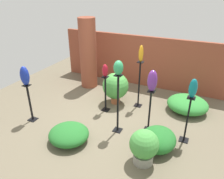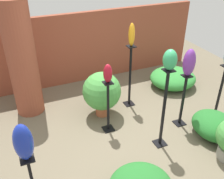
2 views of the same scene
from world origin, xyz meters
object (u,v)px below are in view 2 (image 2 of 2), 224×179
object	(u,v)px
brick_pillar	(22,60)
art_vase_violet	(189,63)
pedestal_teal	(220,93)
pedestal_amber	(130,79)
art_vase_cobalt	(23,142)
pedestal_jade	(163,113)
art_vase_ruby	(108,73)
potted_plant_near_pillar	(102,92)
art_vase_amber	(132,35)
pedestal_ruby	(108,109)
art_vase_jade	(170,60)
pedestal_violet	(183,103)

from	to	relation	value
brick_pillar	art_vase_violet	bearing A→B (deg)	-31.85
pedestal_teal	pedestal_amber	distance (m)	1.75
pedestal_teal	art_vase_violet	xyz separation A→B (m)	(-0.83, 0.04, 0.79)
art_vase_cobalt	pedestal_jade	bearing A→B (deg)	13.34
art_vase_ruby	potted_plant_near_pillar	world-z (taller)	art_vase_ruby
pedestal_amber	art_vase_cobalt	world-z (taller)	art_vase_cobalt
art_vase_cobalt	art_vase_amber	bearing A→B (deg)	39.57
pedestal_ruby	pedestal_teal	xyz separation A→B (m)	(2.15, -0.41, 0.04)
pedestal_teal	pedestal_jade	bearing A→B (deg)	-168.57
pedestal_jade	pedestal_ruby	bearing A→B (deg)	133.45
pedestal_ruby	potted_plant_near_pillar	distance (m)	0.50
pedestal_amber	potted_plant_near_pillar	world-z (taller)	pedestal_amber
pedestal_jade	potted_plant_near_pillar	distance (m)	1.34
brick_pillar	potted_plant_near_pillar	world-z (taller)	brick_pillar
pedestal_ruby	pedestal_teal	size ratio (longest dim) A/B	0.92
pedestal_jade	art_vase_jade	size ratio (longest dim) A/B	4.50
pedestal_jade	pedestal_teal	xyz separation A→B (m)	(1.48, 0.30, -0.17)
art_vase_violet	pedestal_amber	bearing A→B (deg)	121.22
art_vase_jade	art_vase_cobalt	distance (m)	2.24
art_vase_violet	pedestal_violet	bearing A→B (deg)	90.00
potted_plant_near_pillar	art_vase_ruby	bearing A→B (deg)	-98.34
brick_pillar	pedestal_violet	size ratio (longest dim) A/B	2.16
pedestal_ruby	art_vase_jade	world-z (taller)	art_vase_jade
pedestal_amber	potted_plant_near_pillar	bearing A→B (deg)	-170.08
art_vase_ruby	art_vase_violet	size ratio (longest dim) A/B	0.68
pedestal_ruby	art_vase_cobalt	distance (m)	2.06
art_vase_violet	potted_plant_near_pillar	bearing A→B (deg)	145.38
pedestal_teal	brick_pillar	bearing A→B (deg)	154.43
brick_pillar	pedestal_teal	xyz separation A→B (m)	(3.37, -1.61, -0.63)
brick_pillar	art_vase_jade	size ratio (longest dim) A/B	7.07
pedestal_jade	art_vase_violet	bearing A→B (deg)	27.41
pedestal_jade	art_vase_cobalt	distance (m)	2.27
pedestal_violet	pedestal_amber	world-z (taller)	pedestal_amber
art_vase_jade	pedestal_jade	bearing A→B (deg)	180.00
pedestal_ruby	pedestal_teal	distance (m)	2.19
potted_plant_near_pillar	art_vase_jade	bearing A→B (deg)	-63.39
pedestal_amber	art_vase_ruby	bearing A→B (deg)	-140.35
art_vase_ruby	art_vase_amber	size ratio (longest dim) A/B	0.75
pedestal_jade	pedestal_ruby	world-z (taller)	pedestal_jade
brick_pillar	pedestal_jade	size ratio (longest dim) A/B	1.57
pedestal_jade	brick_pillar	bearing A→B (deg)	134.67
pedestal_ruby	pedestal_violet	size ratio (longest dim) A/B	0.96
art_vase_jade	potted_plant_near_pillar	world-z (taller)	art_vase_jade
pedestal_teal	art_vase_jade	size ratio (longest dim) A/B	3.41
art_vase_ruby	art_vase_violet	world-z (taller)	art_vase_violet
pedestal_ruby	pedestal_teal	bearing A→B (deg)	-10.76
pedestal_violet	pedestal_ruby	bearing A→B (deg)	164.21
art_vase_ruby	potted_plant_near_pillar	bearing A→B (deg)	81.66
brick_pillar	pedestal_ruby	world-z (taller)	brick_pillar
pedestal_violet	art_vase_amber	xyz separation A→B (m)	(-0.59, 0.98, 1.06)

